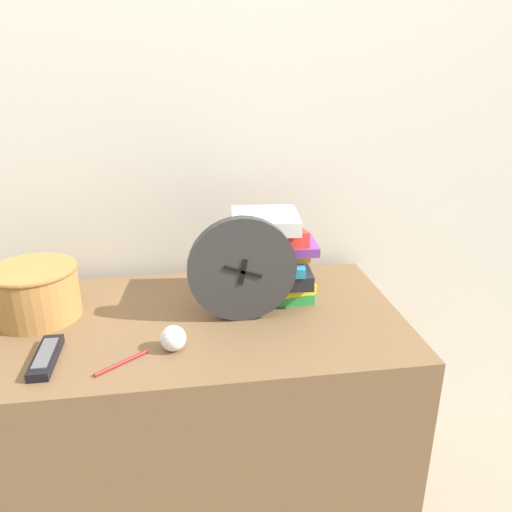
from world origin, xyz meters
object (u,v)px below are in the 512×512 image
(desk_clock, at_px, (242,270))
(pen, at_px, (122,363))
(basket, at_px, (35,290))
(tv_remote, at_px, (46,357))
(crumpled_paper_ball, at_px, (173,338))
(book_stack, at_px, (268,258))

(desk_clock, distance_m, pen, 0.36)
(basket, distance_m, tv_remote, 0.24)
(crumpled_paper_ball, bearing_deg, pen, -158.68)
(crumpled_paper_ball, distance_m, pen, 0.12)
(crumpled_paper_ball, bearing_deg, basket, 148.08)
(basket, relative_size, crumpled_paper_ball, 3.73)
(book_stack, height_order, tv_remote, book_stack)
(tv_remote, distance_m, pen, 0.17)
(desk_clock, relative_size, book_stack, 1.04)
(desk_clock, relative_size, basket, 1.23)
(tv_remote, height_order, crumpled_paper_ball, crumpled_paper_ball)
(tv_remote, bearing_deg, pen, -12.91)
(basket, xyz_separation_m, tv_remote, (0.07, -0.22, -0.06))
(book_stack, relative_size, pen, 2.41)
(book_stack, height_order, basket, book_stack)
(desk_clock, xyz_separation_m, book_stack, (0.08, 0.11, -0.01))
(basket, distance_m, pen, 0.35)
(desk_clock, height_order, book_stack, desk_clock)
(basket, distance_m, crumpled_paper_ball, 0.41)
(book_stack, bearing_deg, pen, -143.49)
(basket, bearing_deg, book_stack, 1.49)
(book_stack, xyz_separation_m, basket, (-0.60, -0.02, -0.05))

